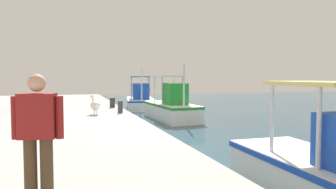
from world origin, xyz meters
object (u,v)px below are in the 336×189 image
object	(u,v)px
fishing_boat_second	(172,107)
fisherman_standing	(38,132)
fishing_boat_nearest	(140,100)
mooring_bollard_nearest	(112,102)
mooring_bollard_second	(120,107)
pelican	(95,105)

from	to	relation	value
fishing_boat_second	fisherman_standing	distance (m)	13.84
fishing_boat_nearest	fisherman_standing	xyz separation A→B (m)	(18.92, -5.54, 1.07)
mooring_bollard_nearest	mooring_bollard_second	distance (m)	2.62
mooring_bollard_nearest	mooring_bollard_second	size ratio (longest dim) A/B	0.95
mooring_bollard_second	fishing_boat_nearest	bearing A→B (deg)	162.11
fisherman_standing	pelican	bearing A→B (deg)	171.22
pelican	mooring_bollard_second	size ratio (longest dim) A/B	1.79
fishing_boat_nearest	mooring_bollard_second	size ratio (longest dim) A/B	9.31
pelican	mooring_bollard_second	world-z (taller)	pelican
fishing_boat_nearest	mooring_bollard_second	world-z (taller)	fishing_boat_nearest
fishing_boat_second	pelican	xyz separation A→B (m)	(3.01, -4.42, 0.51)
fisherman_standing	mooring_bollard_second	size ratio (longest dim) A/B	3.05
fishing_boat_second	mooring_bollard_second	distance (m)	4.29
fishing_boat_nearest	mooring_bollard_second	xyz separation A→B (m)	(9.15, -2.96, 0.43)
fishing_boat_nearest	fishing_boat_second	xyz separation A→B (m)	(6.44, 0.34, 0.06)
fishing_boat_second	fisherman_standing	bearing A→B (deg)	-25.23
fishing_boat_second	fishing_boat_nearest	bearing A→B (deg)	-176.94
pelican	mooring_bollard_nearest	world-z (taller)	pelican
pelican	fisherman_standing	world-z (taller)	fisherman_standing
fisherman_standing	fishing_boat_second	bearing A→B (deg)	154.77
pelican	fisherman_standing	bearing A→B (deg)	-8.78
fishing_boat_second	mooring_bollard_second	xyz separation A→B (m)	(2.72, -3.30, 0.38)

